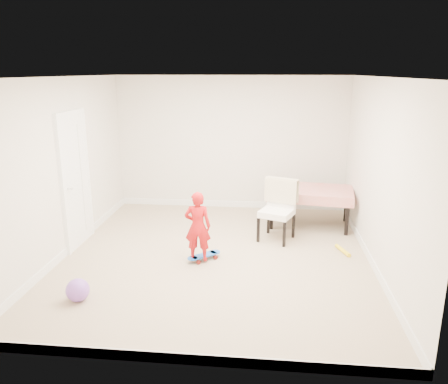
# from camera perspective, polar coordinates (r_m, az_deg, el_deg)

# --- Properties ---
(ground) EXTENTS (5.00, 5.00, 0.00)m
(ground) POSITION_cam_1_polar(r_m,az_deg,el_deg) (6.59, -1.05, -8.43)
(ground) COLOR tan
(ground) RESTS_ON ground
(ceiling) EXTENTS (4.50, 5.00, 0.04)m
(ceiling) POSITION_cam_1_polar(r_m,az_deg,el_deg) (6.02, -1.18, 14.63)
(ceiling) COLOR white
(ceiling) RESTS_ON wall_back
(wall_back) EXTENTS (4.50, 0.04, 2.60)m
(wall_back) POSITION_cam_1_polar(r_m,az_deg,el_deg) (8.60, 0.89, 6.34)
(wall_back) COLOR beige
(wall_back) RESTS_ON ground
(wall_front) EXTENTS (4.50, 0.04, 2.60)m
(wall_front) POSITION_cam_1_polar(r_m,az_deg,el_deg) (3.83, -5.61, -5.64)
(wall_front) COLOR beige
(wall_front) RESTS_ON ground
(wall_left) EXTENTS (0.04, 5.00, 2.60)m
(wall_left) POSITION_cam_1_polar(r_m,az_deg,el_deg) (6.81, -20.12, 2.93)
(wall_left) COLOR beige
(wall_left) RESTS_ON ground
(wall_right) EXTENTS (0.04, 5.00, 2.60)m
(wall_right) POSITION_cam_1_polar(r_m,az_deg,el_deg) (6.31, 19.44, 2.05)
(wall_right) COLOR beige
(wall_right) RESTS_ON ground
(door) EXTENTS (0.11, 0.94, 2.11)m
(door) POSITION_cam_1_polar(r_m,az_deg,el_deg) (7.13, -18.83, 1.31)
(door) COLOR white
(door) RESTS_ON ground
(baseboard_back) EXTENTS (4.50, 0.02, 0.12)m
(baseboard_back) POSITION_cam_1_polar(r_m,az_deg,el_deg) (8.89, 0.86, -1.57)
(baseboard_back) COLOR white
(baseboard_back) RESTS_ON ground
(baseboard_front) EXTENTS (4.50, 0.02, 0.12)m
(baseboard_front) POSITION_cam_1_polar(r_m,az_deg,el_deg) (4.42, -5.19, -20.85)
(baseboard_front) COLOR white
(baseboard_front) RESTS_ON ground
(baseboard_left) EXTENTS (0.02, 5.00, 0.12)m
(baseboard_left) POSITION_cam_1_polar(r_m,az_deg,el_deg) (7.17, -19.27, -6.79)
(baseboard_left) COLOR white
(baseboard_left) RESTS_ON ground
(baseboard_right) EXTENTS (0.02, 5.00, 0.12)m
(baseboard_right) POSITION_cam_1_polar(r_m,az_deg,el_deg) (6.69, 18.56, -8.33)
(baseboard_right) COLOR white
(baseboard_right) RESTS_ON ground
(dining_table) EXTENTS (1.56, 1.11, 0.67)m
(dining_table) POSITION_cam_1_polar(r_m,az_deg,el_deg) (7.93, 11.16, -1.92)
(dining_table) COLOR #B8090A
(dining_table) RESTS_ON ground
(dining_chair) EXTENTS (0.73, 0.78, 1.00)m
(dining_chair) POSITION_cam_1_polar(r_m,az_deg,el_deg) (7.10, 6.90, -2.45)
(dining_chair) COLOR silver
(dining_chair) RESTS_ON ground
(skateboard) EXTENTS (0.54, 0.50, 0.08)m
(skateboard) POSITION_cam_1_polar(r_m,az_deg,el_deg) (6.47, -2.63, -8.51)
(skateboard) COLOR blue
(skateboard) RESTS_ON ground
(child) EXTENTS (0.38, 0.26, 1.02)m
(child) POSITION_cam_1_polar(r_m,az_deg,el_deg) (6.23, -3.44, -4.81)
(child) COLOR red
(child) RESTS_ON ground
(balloon) EXTENTS (0.28, 0.28, 0.28)m
(balloon) POSITION_cam_1_polar(r_m,az_deg,el_deg) (5.64, -18.57, -12.05)
(balloon) COLOR #8D54CA
(balloon) RESTS_ON ground
(foam_toy) EXTENTS (0.19, 0.40, 0.06)m
(foam_toy) POSITION_cam_1_polar(r_m,az_deg,el_deg) (6.96, 15.25, -7.37)
(foam_toy) COLOR yellow
(foam_toy) RESTS_ON ground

